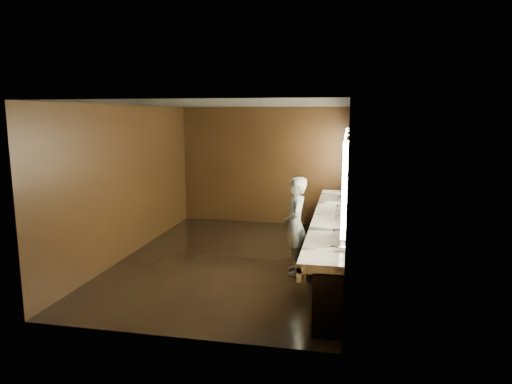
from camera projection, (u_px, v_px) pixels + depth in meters
floor at (233, 260)px, 8.36m from camera, size 6.00×6.00×0.00m
ceiling at (232, 104)px, 7.88m from camera, size 4.00×6.00×0.02m
wall_back at (263, 166)px, 11.02m from camera, size 4.00×0.02×2.80m
wall_front at (168, 223)px, 5.22m from camera, size 4.00×0.02×2.80m
wall_left at (129, 181)px, 8.51m from camera, size 0.02×6.00×2.80m
wall_right at (347, 188)px, 7.73m from camera, size 0.02×6.00×2.80m
sink_counter at (333, 239)px, 7.92m from camera, size 0.55×5.40×1.01m
mirror_band at (347, 167)px, 7.68m from camera, size 0.06×5.03×1.15m
person at (295, 225)px, 7.54m from camera, size 0.47×0.64×1.63m
trash_bin at (317, 264)px, 7.28m from camera, size 0.46×0.46×0.55m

